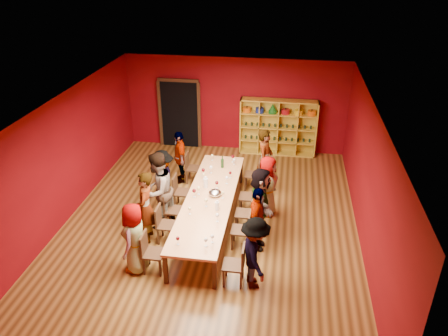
{
  "coord_description": "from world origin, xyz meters",
  "views": [
    {
      "loc": [
        1.68,
        -8.64,
        6.05
      ],
      "look_at": [
        0.22,
        0.77,
        1.15
      ],
      "focal_mm": 35.0,
      "sensor_mm": 36.0,
      "label": 1
    }
  ],
  "objects_px": {
    "person_left_2": "(158,190)",
    "person_right_3": "(267,186)",
    "chair_person_left_4": "(191,166)",
    "person_right_1": "(257,219)",
    "chair_person_right_4": "(255,173)",
    "tasting_table": "(210,199)",
    "person_right_0": "(255,253)",
    "person_left_0": "(135,238)",
    "person_right_4": "(265,160)",
    "chair_person_right_0": "(238,263)",
    "spittoon_bowl": "(215,193)",
    "wine_bottle": "(222,163)",
    "person_left_1": "(146,207)",
    "person_right_2": "(260,201)",
    "chair_person_left_2": "(171,207)",
    "person_left_4": "(180,157)",
    "chair_person_right_3": "(251,195)",
    "chair_person_right_2": "(248,211)",
    "chair_person_left_3": "(179,190)",
    "chair_person_left_1": "(163,222)",
    "shelving_unit": "(278,125)",
    "chair_person_left_0": "(150,250)",
    "person_left_3": "(163,179)",
    "chair_person_right_1": "(244,228)"
  },
  "relations": [
    {
      "from": "chair_person_right_4",
      "to": "tasting_table",
      "type": "bearing_deg",
      "value": -115.86
    },
    {
      "from": "person_left_0",
      "to": "chair_person_left_3",
      "type": "distance_m",
      "value": 2.52
    },
    {
      "from": "tasting_table",
      "to": "person_right_2",
      "type": "relative_size",
      "value": 2.76
    },
    {
      "from": "person_left_2",
      "to": "person_right_0",
      "type": "distance_m",
      "value": 3.01
    },
    {
      "from": "chair_person_right_0",
      "to": "person_right_1",
      "type": "relative_size",
      "value": 0.59
    },
    {
      "from": "chair_person_left_2",
      "to": "chair_person_left_3",
      "type": "xyz_separation_m",
      "value": [
        0.0,
        0.84,
        0.0
      ]
    },
    {
      "from": "person_left_0",
      "to": "person_left_1",
      "type": "bearing_deg",
      "value": -170.52
    },
    {
      "from": "chair_person_left_4",
      "to": "person_right_1",
      "type": "distance_m",
      "value": 3.46
    },
    {
      "from": "person_left_4",
      "to": "chair_person_right_0",
      "type": "relative_size",
      "value": 1.71
    },
    {
      "from": "chair_person_left_4",
      "to": "person_right_0",
      "type": "xyz_separation_m",
      "value": [
        2.15,
        -3.94,
        0.27
      ]
    },
    {
      "from": "person_left_2",
      "to": "person_right_3",
      "type": "height_order",
      "value": "person_left_2"
    },
    {
      "from": "chair_person_left_2",
      "to": "chair_person_left_3",
      "type": "bearing_deg",
      "value": 90.0
    },
    {
      "from": "chair_person_left_2",
      "to": "person_right_2",
      "type": "bearing_deg",
      "value": 3.03
    },
    {
      "from": "spittoon_bowl",
      "to": "person_left_0",
      "type": "bearing_deg",
      "value": -124.17
    },
    {
      "from": "person_left_4",
      "to": "chair_person_right_4",
      "type": "distance_m",
      "value": 2.15
    },
    {
      "from": "chair_person_left_0",
      "to": "chair_person_left_3",
      "type": "bearing_deg",
      "value": 90.0
    },
    {
      "from": "tasting_table",
      "to": "chair_person_right_0",
      "type": "bearing_deg",
      "value": -64.87
    },
    {
      "from": "chair_person_left_1",
      "to": "person_left_2",
      "type": "bearing_deg",
      "value": 114.36
    },
    {
      "from": "shelving_unit",
      "to": "person_right_3",
      "type": "height_order",
      "value": "shelving_unit"
    },
    {
      "from": "person_left_0",
      "to": "chair_person_left_2",
      "type": "xyz_separation_m",
      "value": [
        0.29,
        1.65,
        -0.28
      ]
    },
    {
      "from": "chair_person_right_0",
      "to": "chair_person_right_4",
      "type": "bearing_deg",
      "value": 90.0
    },
    {
      "from": "person_left_1",
      "to": "person_left_0",
      "type": "bearing_deg",
      "value": -4.1
    },
    {
      "from": "person_left_0",
      "to": "person_right_4",
      "type": "bearing_deg",
      "value": 151.66
    },
    {
      "from": "person_left_1",
      "to": "chair_person_right_1",
      "type": "xyz_separation_m",
      "value": [
        2.21,
        0.06,
        -0.36
      ]
    },
    {
      "from": "person_right_3",
      "to": "chair_person_right_2",
      "type": "bearing_deg",
      "value": 166.04
    },
    {
      "from": "spittoon_bowl",
      "to": "wine_bottle",
      "type": "xyz_separation_m",
      "value": [
        -0.06,
        1.47,
        0.05
      ]
    },
    {
      "from": "person_left_0",
      "to": "person_right_0",
      "type": "xyz_separation_m",
      "value": [
        2.44,
        -0.11,
        -0.0
      ]
    },
    {
      "from": "chair_person_left_1",
      "to": "person_right_3",
      "type": "height_order",
      "value": "person_right_3"
    },
    {
      "from": "person_left_4",
      "to": "chair_person_right_2",
      "type": "height_order",
      "value": "person_left_4"
    },
    {
      "from": "person_left_0",
      "to": "person_left_2",
      "type": "xyz_separation_m",
      "value": [
        0.0,
        1.65,
        0.17
      ]
    },
    {
      "from": "chair_person_left_1",
      "to": "chair_person_right_0",
      "type": "distance_m",
      "value": 2.14
    },
    {
      "from": "person_right_2",
      "to": "person_right_3",
      "type": "bearing_deg",
      "value": -17.73
    },
    {
      "from": "chair_person_right_2",
      "to": "wine_bottle",
      "type": "xyz_separation_m",
      "value": [
        -0.86,
        1.65,
        0.38
      ]
    },
    {
      "from": "person_left_0",
      "to": "chair_person_left_4",
      "type": "relative_size",
      "value": 1.74
    },
    {
      "from": "chair_person_left_0",
      "to": "spittoon_bowl",
      "type": "height_order",
      "value": "spittoon_bowl"
    },
    {
      "from": "person_left_2",
      "to": "chair_person_right_1",
      "type": "bearing_deg",
      "value": 89.73
    },
    {
      "from": "person_left_4",
      "to": "person_left_2",
      "type": "bearing_deg",
      "value": -21.39
    },
    {
      "from": "person_left_2",
      "to": "chair_person_left_4",
      "type": "xyz_separation_m",
      "value": [
        0.29,
        2.18,
        -0.44
      ]
    },
    {
      "from": "person_left_4",
      "to": "shelving_unit",
      "type": "bearing_deg",
      "value": 109.49
    },
    {
      "from": "person_right_1",
      "to": "shelving_unit",
      "type": "bearing_deg",
      "value": 3.59
    },
    {
      "from": "person_right_1",
      "to": "chair_person_left_0",
      "type": "bearing_deg",
      "value": 123.44
    },
    {
      "from": "person_right_4",
      "to": "spittoon_bowl",
      "type": "relative_size",
      "value": 5.79
    },
    {
      "from": "person_left_1",
      "to": "person_left_4",
      "type": "relative_size",
      "value": 1.12
    },
    {
      "from": "chair_person_left_0",
      "to": "person_right_4",
      "type": "relative_size",
      "value": 0.5
    },
    {
      "from": "person_left_3",
      "to": "person_right_2",
      "type": "bearing_deg",
      "value": 56.99
    },
    {
      "from": "person_left_4",
      "to": "chair_person_right_3",
      "type": "height_order",
      "value": "person_left_4"
    },
    {
      "from": "chair_person_left_0",
      "to": "person_right_1",
      "type": "bearing_deg",
      "value": 27.36
    },
    {
      "from": "chair_person_left_1",
      "to": "chair_person_left_4",
      "type": "relative_size",
      "value": 1.0
    },
    {
      "from": "tasting_table",
      "to": "person_right_1",
      "type": "relative_size",
      "value": 2.99
    },
    {
      "from": "person_right_3",
      "to": "chair_person_left_4",
      "type": "bearing_deg",
      "value": 72.73
    }
  ]
}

